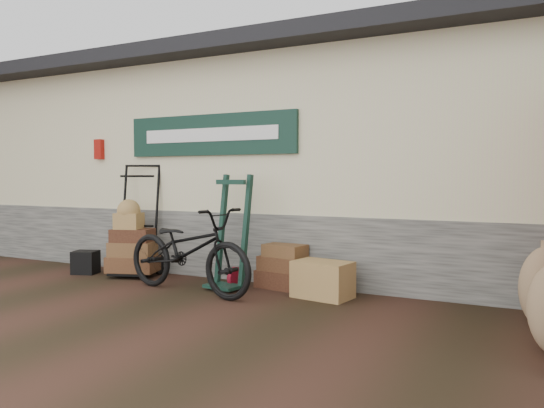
{
  "coord_description": "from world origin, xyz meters",
  "views": [
    {
      "loc": [
        3.7,
        -5.06,
        1.39
      ],
      "look_at": [
        0.68,
        0.9,
        1.04
      ],
      "focal_mm": 35.0,
      "sensor_mm": 36.0,
      "label": 1
    }
  ],
  "objects_px": {
    "green_barrow": "(231,232)",
    "suitcase_stack": "(283,266)",
    "black_trunk": "(86,262)",
    "bicycle": "(188,245)",
    "wicker_hamper": "(323,279)",
    "porter_trolley": "(138,218)"
  },
  "relations": [
    {
      "from": "green_barrow",
      "to": "suitcase_stack",
      "type": "relative_size",
      "value": 2.24
    },
    {
      "from": "black_trunk",
      "to": "bicycle",
      "type": "xyz_separation_m",
      "value": [
        2.05,
        -0.36,
        0.41
      ]
    },
    {
      "from": "suitcase_stack",
      "to": "bicycle",
      "type": "relative_size",
      "value": 0.32
    },
    {
      "from": "suitcase_stack",
      "to": "wicker_hamper",
      "type": "height_order",
      "value": "suitcase_stack"
    },
    {
      "from": "bicycle",
      "to": "porter_trolley",
      "type": "bearing_deg",
      "value": 73.68
    },
    {
      "from": "porter_trolley",
      "to": "wicker_hamper",
      "type": "xyz_separation_m",
      "value": [
        2.86,
        -0.17,
        -0.59
      ]
    },
    {
      "from": "green_barrow",
      "to": "wicker_hamper",
      "type": "distance_m",
      "value": 1.3
    },
    {
      "from": "wicker_hamper",
      "to": "bicycle",
      "type": "relative_size",
      "value": 0.33
    },
    {
      "from": "suitcase_stack",
      "to": "green_barrow",
      "type": "bearing_deg",
      "value": -151.45
    },
    {
      "from": "porter_trolley",
      "to": "suitcase_stack",
      "type": "height_order",
      "value": "porter_trolley"
    },
    {
      "from": "suitcase_stack",
      "to": "wicker_hamper",
      "type": "relative_size",
      "value": 0.98
    },
    {
      "from": "porter_trolley",
      "to": "black_trunk",
      "type": "xyz_separation_m",
      "value": [
        -0.71,
        -0.29,
        -0.63
      ]
    },
    {
      "from": "wicker_hamper",
      "to": "bicycle",
      "type": "distance_m",
      "value": 1.64
    },
    {
      "from": "black_trunk",
      "to": "suitcase_stack",
      "type": "bearing_deg",
      "value": 7.73
    },
    {
      "from": "green_barrow",
      "to": "black_trunk",
      "type": "bearing_deg",
      "value": -168.06
    },
    {
      "from": "wicker_hamper",
      "to": "bicycle",
      "type": "height_order",
      "value": "bicycle"
    },
    {
      "from": "green_barrow",
      "to": "suitcase_stack",
      "type": "bearing_deg",
      "value": 38.32
    },
    {
      "from": "green_barrow",
      "to": "suitcase_stack",
      "type": "distance_m",
      "value": 0.77
    },
    {
      "from": "porter_trolley",
      "to": "green_barrow",
      "type": "xyz_separation_m",
      "value": [
        1.66,
        -0.2,
        -0.09
      ]
    },
    {
      "from": "suitcase_stack",
      "to": "wicker_hamper",
      "type": "xyz_separation_m",
      "value": [
        0.63,
        -0.27,
        -0.07
      ]
    },
    {
      "from": "porter_trolley",
      "to": "green_barrow",
      "type": "relative_size",
      "value": 1.13
    },
    {
      "from": "porter_trolley",
      "to": "suitcase_stack",
      "type": "distance_m",
      "value": 2.29
    }
  ]
}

